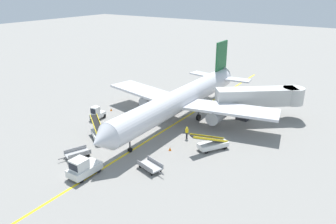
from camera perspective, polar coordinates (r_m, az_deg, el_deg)
The scene contains 14 objects.
ground_plane at distance 40.35m, azimuth -6.59°, elevation -7.21°, with size 300.00×300.00×0.00m, color gray.
taxi_line_yellow at distance 44.04m, azimuth -2.79°, elevation -4.53°, with size 0.30×80.00×0.01m, color yellow.
airliner at distance 48.40m, azimuth 2.34°, elevation 2.28°, with size 28.61×35.23×10.10m.
jet_bridge at distance 51.09m, azimuth 16.55°, elevation 2.57°, with size 11.51×9.97×4.85m.
pushback_tug at distance 36.40m, azimuth -14.65°, elevation -9.41°, with size 1.94×3.62×2.20m.
baggage_tug_near_wing at distance 50.80m, azimuth -12.30°, elevation -0.27°, with size 1.50×2.49×2.10m.
belt_loader_forward_hold at distance 41.08m, azimuth 7.73°, elevation -5.50°, with size 3.68×4.92×2.59m.
belt_loader_aft_hold at distance 44.23m, azimuth -11.96°, elevation -3.77°, with size 4.89×3.74×2.59m.
baggage_cart_loaded at distance 40.56m, azimuth -15.49°, elevation -7.00°, with size 2.47×3.79×0.94m.
baggage_cart_empty_trailing at distance 36.67m, azimuth -3.15°, elevation -9.38°, with size 3.84×2.23×0.94m.
ground_crew_marshaller at distance 43.50m, azimuth 3.30°, elevation -3.56°, with size 0.36×0.24×1.70m.
safety_cone_nose_left at distance 54.04m, azimuth -9.89°, elevation 0.42°, with size 0.36×0.36×0.44m, color orange.
safety_cone_nose_right at distance 49.65m, azimuth -7.89°, elevation -1.37°, with size 0.36×0.36×0.44m, color orange.
safety_cone_wingtip_left at distance 40.70m, azimuth 0.34°, elevation -6.45°, with size 0.36×0.36×0.44m, color orange.
Camera 1 is at (23.47, -26.68, 19.12)m, focal length 34.95 mm.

